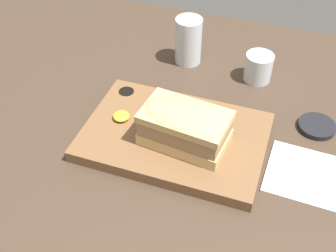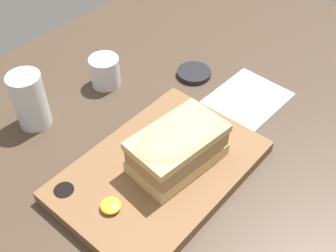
{
  "view_description": "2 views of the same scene",
  "coord_description": "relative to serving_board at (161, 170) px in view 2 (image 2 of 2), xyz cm",
  "views": [
    {
      "loc": [
        18.05,
        -60.55,
        61.44
      ],
      "look_at": [
        -0.18,
        -8.34,
        9.1
      ],
      "focal_mm": 45.0,
      "sensor_mm": 36.0,
      "label": 1
    },
    {
      "loc": [
        -34.24,
        -35.98,
        59.5
      ],
      "look_at": [
        4.17,
        -3.16,
        9.79
      ],
      "focal_mm": 45.0,
      "sensor_mm": 36.0,
      "label": 2
    }
  ],
  "objects": [
    {
      "name": "wine_glass",
      "position": [
        11.27,
        25.63,
        1.77
      ],
      "size": [
        6.33,
        6.33,
        6.49
      ],
      "color": "silver",
      "rests_on": "dining_table"
    },
    {
      "name": "condiment_dish",
      "position": [
        25.94,
        13.01,
        -0.68
      ],
      "size": [
        7.53,
        7.53,
        1.1
      ],
      "color": "black",
      "rests_on": "dining_table"
    },
    {
      "name": "mustard_dollop",
      "position": [
        -11.6,
        0.17,
        1.88
      ],
      "size": [
        3.3,
        3.3,
        1.32
      ],
      "color": "yellow",
      "rests_on": "serving_board"
    },
    {
      "name": "water_glass",
      "position": [
        -6.07,
        27.36,
        3.67
      ],
      "size": [
        6.31,
        6.31,
        11.31
      ],
      "color": "silver",
      "rests_on": "dining_table"
    },
    {
      "name": "sandwich",
      "position": [
        2.29,
        -1.72,
        5.5
      ],
      "size": [
        16.86,
        11.1,
        7.96
      ],
      "rotation": [
        0.0,
        0.0,
        -0.11
      ],
      "color": "tan",
      "rests_on": "serving_board"
    },
    {
      "name": "serving_board",
      "position": [
        0.0,
        0.0,
        0.0
      ],
      "size": [
        35.12,
        23.74,
        2.51
      ],
      "color": "brown",
      "rests_on": "dining_table"
    },
    {
      "name": "napkin",
      "position": [
        26.41,
        -0.56,
        -1.03
      ],
      "size": [
        16.88,
        13.76,
        0.4
      ],
      "rotation": [
        0.0,
        0.0,
        -0.04
      ],
      "color": "white",
      "rests_on": "dining_table"
    },
    {
      "name": "dining_table",
      "position": [
        -0.26,
        4.91,
        -2.23
      ],
      "size": [
        155.66,
        93.57,
        2.0
      ],
      "color": "#423326",
      "rests_on": "ground"
    }
  ]
}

